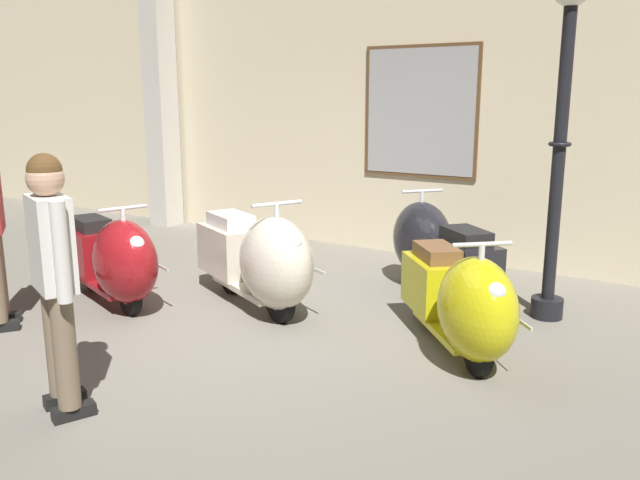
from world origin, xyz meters
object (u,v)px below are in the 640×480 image
Objects in this scene: scooter_0 at (114,259)px; scooter_3 at (463,302)px; lamppost at (562,118)px; visitor_1 at (54,268)px; scooter_1 at (261,260)px; scooter_2 at (434,248)px.

scooter_3 is at bearing 29.16° from scooter_0.
lamppost is 4.14m from visitor_1.
lamppost is (2.26, 1.25, 1.28)m from scooter_1.
scooter_1 is 2.88m from lamppost.
lamppost is at bearing 123.63° from scooter_3.
scooter_1 reaches higher than scooter_0.
scooter_1 is at bearing 26.50° from visitor_1.
scooter_0 is at bearing -122.61° from scooter_3.
scooter_1 is 2.28m from visitor_1.
scooter_2 is at bearing 167.66° from scooter_3.
lamppost is at bearing -8.81° from visitor_1.
lamppost is at bearing 47.17° from scooter_0.
scooter_0 is 1.04× the size of visitor_1.
visitor_1 reaches higher than scooter_1.
scooter_1 is at bearing 45.57° from scooter_0.
scooter_1 is 1.94m from scooter_3.
scooter_3 is (1.94, -0.06, -0.04)m from scooter_1.
scooter_3 is 2.85m from visitor_1.
visitor_1 is (-1.78, -2.17, 0.50)m from scooter_3.
scooter_1 is 0.60× the size of lamppost.
visitor_1 is at bearing -29.49° from scooter_0.
lamppost is at bearing 54.00° from scooter_1.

